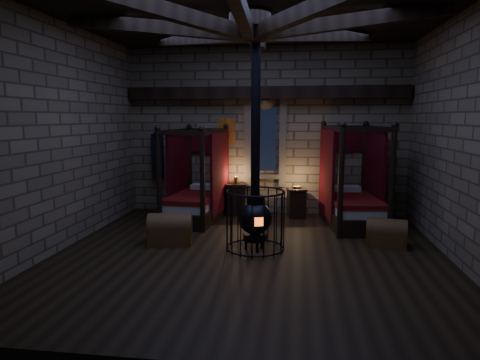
# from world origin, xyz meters

# --- Properties ---
(room) EXTENTS (7.02, 7.02, 4.29)m
(room) POSITION_xyz_m (-0.00, 0.09, 3.74)
(room) COLOR black
(room) RESTS_ON ground
(bed_left) EXTENTS (1.28, 2.17, 2.17)m
(bed_left) POSITION_xyz_m (-1.56, 2.48, 0.54)
(bed_left) COLOR black
(bed_left) RESTS_ON ground
(bed_right) EXTENTS (1.40, 2.28, 2.25)m
(bed_right) POSITION_xyz_m (2.07, 2.46, 0.56)
(bed_right) COLOR black
(bed_right) RESTS_ON ground
(trunk_left) EXTENTS (0.92, 0.68, 0.61)m
(trunk_left) POSITION_xyz_m (-1.61, 0.46, 0.27)
(trunk_left) COLOR brown
(trunk_left) RESTS_ON ground
(trunk_right) EXTENTS (0.81, 0.60, 0.54)m
(trunk_right) POSITION_xyz_m (2.55, 0.88, 0.24)
(trunk_right) COLOR brown
(trunk_right) RESTS_ON ground
(nightstand_left) EXTENTS (0.57, 0.55, 0.98)m
(nightstand_left) POSITION_xyz_m (-0.70, 3.12, 0.41)
(nightstand_left) COLOR black
(nightstand_left) RESTS_ON ground
(nightstand_right) EXTENTS (0.53, 0.51, 0.78)m
(nightstand_right) POSITION_xyz_m (0.82, 3.02, 0.37)
(nightstand_right) COLOR black
(nightstand_right) RESTS_ON ground
(stove) EXTENTS (1.09, 1.09, 4.05)m
(stove) POSITION_xyz_m (0.08, 0.28, 0.66)
(stove) COLOR black
(stove) RESTS_ON ground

